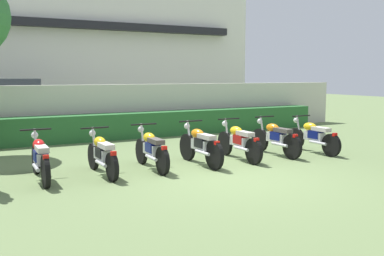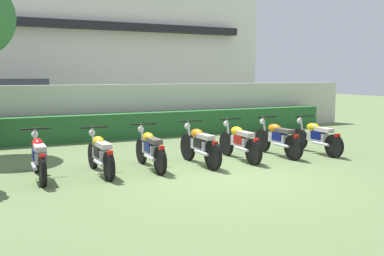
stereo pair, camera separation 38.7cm
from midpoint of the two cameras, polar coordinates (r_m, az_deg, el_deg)
The scene contains 12 objects.
ground at distance 8.72m, azimuth 3.98°, elevation -6.45°, with size 60.00×60.00×0.00m, color #607547.
building at distance 24.15m, azimuth -17.39°, elevation 11.56°, with size 19.21×6.50×8.15m.
compound_wall at distance 14.74m, azimuth -10.05°, elevation 2.34°, with size 18.25×0.30×1.71m, color beige.
hedge_row at distance 14.13m, azimuth -9.14°, elevation 0.32°, with size 14.60×0.70×0.81m, color #28602D.
parked_car at distance 17.40m, azimuth -24.00°, elevation 2.81°, with size 4.56×2.20×1.89m.
motorcycle_in_row_0 at distance 8.90m, azimuth -20.54°, elevation -3.68°, with size 0.60×1.87×0.96m.
motorcycle_in_row_1 at distance 9.01m, azimuth -12.97°, elevation -3.34°, with size 0.60×1.80×0.94m.
motorcycle_in_row_2 at distance 9.39m, azimuth -6.55°, elevation -2.76°, with size 0.60×1.83×0.95m.
motorcycle_in_row_3 at distance 9.76m, azimuth -0.04°, elevation -2.24°, with size 0.60×1.85×0.98m.
motorcycle_in_row_4 at distance 10.42m, azimuth 5.12°, elevation -1.74°, with size 0.60×1.90×0.96m.
motorcycle_in_row_5 at distance 11.11m, azimuth 9.97°, elevation -1.26°, with size 0.60×1.87×0.96m.
motorcycle_in_row_6 at distance 11.69m, azimuth 14.75°, elevation -1.02°, with size 0.60×1.87×0.95m.
Camera 1 is at (-4.65, -7.11, 2.03)m, focal length 40.54 mm.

